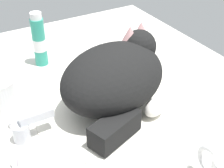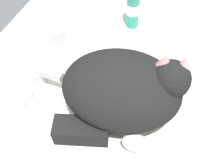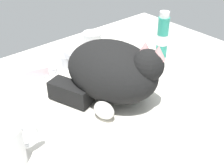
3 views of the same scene
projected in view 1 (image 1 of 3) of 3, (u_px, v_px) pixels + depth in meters
ground_plane at (113, 112)px, 78.13cm from camera, size 110.00×82.50×3.00cm
sink_basin at (113, 106)px, 77.07cm from camera, size 37.05×37.05×0.79cm
faucet at (25, 129)px, 67.19cm from camera, size 13.02×9.00×6.06cm
cat at (116, 77)px, 72.77cm from camera, size 25.79×28.88×16.86cm
rinse_cup at (2, 98)px, 73.44cm from camera, size 6.11×6.11×8.47cm
soap_bar at (33, 165)px, 59.13cm from camera, size 7.54×6.50×2.60cm
toothpaste_bottle at (39, 41)px, 90.30cm from camera, size 3.75×3.75×15.58cm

